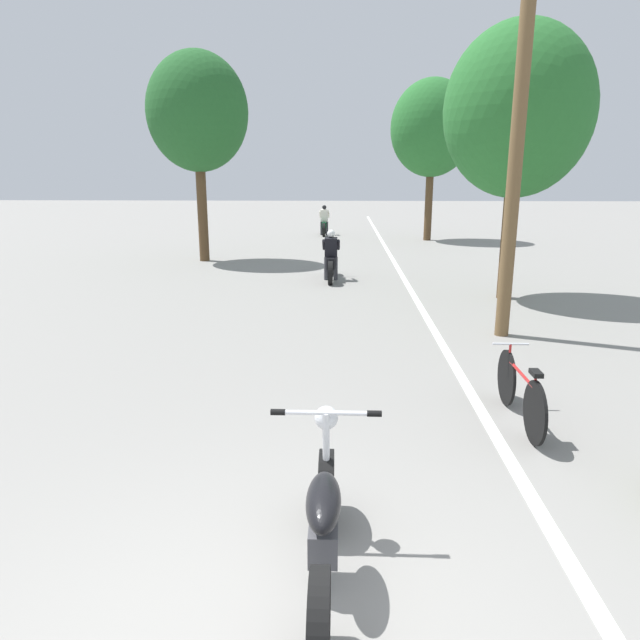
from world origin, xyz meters
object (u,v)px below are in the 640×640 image
Objects in this scene: motorcycle_foreground at (324,526)px; motorcycle_rider_far at (324,224)px; motorcycle_rider_lead at (331,261)px; utility_pole at (519,119)px; roadside_tree_left at (197,113)px; roadside_tree_right_near at (518,112)px; roadside_tree_right_far at (432,129)px; bicycle_parked at (520,392)px.

motorcycle_rider_far is at bearing 91.79° from motorcycle_foreground.
motorcycle_rider_lead is (-0.19, 11.94, 0.07)m from motorcycle_foreground.
utility_pole is 11.57m from roadside_tree_left.
utility_pole is 3.36m from roadside_tree_right_near.
roadside_tree_right_far reaches higher than bicycle_parked.
motorcycle_rider_far reaches higher than motorcycle_foreground.
motorcycle_rider_lead is at bearing 104.47° from bicycle_parked.
motorcycle_rider_lead is at bearing -87.31° from motorcycle_rider_far.
bicycle_parked is (2.92, -20.96, -0.15)m from motorcycle_rider_far.
motorcycle_rider_far is at bearing 156.11° from roadside_tree_right_far.
motorcycle_foreground is at bearing -99.98° from roadside_tree_right_far.
roadside_tree_right_far is 3.19× the size of motorcycle_rider_far.
roadside_tree_left is 3.13× the size of motorcycle_rider_far.
utility_pole is 4.03× the size of bicycle_parked.
roadside_tree_right_near reaches higher than bicycle_parked.
motorcycle_rider_lead is 11.80m from motorcycle_rider_far.
roadside_tree_right_far is 3.74× the size of bicycle_parked.
roadside_tree_left is 3.13× the size of motorcycle_foreground.
motorcycle_foreground is 11.94m from motorcycle_rider_lead.
roadside_tree_right_near is 12.01m from roadside_tree_right_far.
roadside_tree_right_near is at bearing 74.31° from utility_pole.
roadside_tree_left is 3.18× the size of motorcycle_rider_lead.
motorcycle_foreground is at bearing -89.09° from motorcycle_rider_lead.
roadside_tree_right_far reaches higher than motorcycle_rider_far.
motorcycle_foreground is 1.17× the size of bicycle_parked.
motorcycle_foreground is (-2.99, -6.51, -3.23)m from utility_pole.
motorcycle_rider_far is (-4.63, 14.01, -3.59)m from roadside_tree_right_near.
motorcycle_rider_far is at bearing 108.28° from roadside_tree_right_near.
roadside_tree_right_near is 3.36× the size of bicycle_parked.
roadside_tree_left is (-8.29, -6.41, 0.02)m from roadside_tree_right_far.
motorcycle_rider_lead reaches higher than motorcycle_foreground.
roadside_tree_right_far is 10.48m from roadside_tree_left.
roadside_tree_right_near is at bearing -33.75° from roadside_tree_left.
motorcycle_rider_lead is at bearing -38.14° from roadside_tree_left.
roadside_tree_right_far is at bearing 85.04° from bicycle_parked.
roadside_tree_left is at bearing 146.25° from roadside_tree_right_near.
motorcycle_rider_far is (-3.73, 17.22, -3.16)m from utility_pole.
utility_pole is 1.20× the size of roadside_tree_right_near.
bicycle_parked is at bearing 51.87° from motorcycle_foreground.
motorcycle_rider_far is at bearing 97.93° from bicycle_parked.
utility_pole is 7.86m from motorcycle_foreground.
bicycle_parked is at bearing -82.07° from motorcycle_rider_far.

